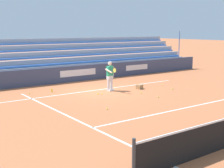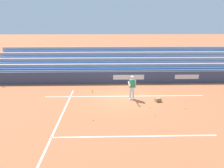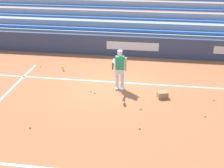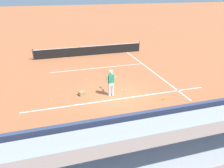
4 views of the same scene
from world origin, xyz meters
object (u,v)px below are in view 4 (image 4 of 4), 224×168
(tennis_ball_midcourt, at_px, (122,89))
(tennis_ball_far_left, at_px, (91,86))
(tennis_ball_far_right, at_px, (125,90))
(tennis_ball_by_box, at_px, (50,99))
(tennis_net, at_px, (89,51))
(tennis_player, at_px, (111,83))
(ball_box_cardboard, at_px, (82,93))
(tennis_ball_stray_back, at_px, (87,80))
(water_bottle, at_px, (164,99))
(tennis_ball_toward_net, at_px, (184,99))
(tennis_ball_near_player, at_px, (129,72))
(tennis_ball_on_baseline, at_px, (57,89))

(tennis_ball_midcourt, relative_size, tennis_ball_far_left, 1.00)
(tennis_ball_far_right, bearing_deg, tennis_ball_by_box, 179.56)
(tennis_ball_far_right, relative_size, tennis_net, 0.01)
(tennis_player, bearing_deg, ball_box_cardboard, 163.24)
(tennis_ball_stray_back, height_order, water_bottle, water_bottle)
(tennis_ball_stray_back, distance_m, water_bottle, 6.10)
(tennis_ball_far_right, xyz_separation_m, tennis_ball_toward_net, (3.06, -2.34, 0.00))
(tennis_ball_near_player, xyz_separation_m, water_bottle, (0.36, -5.09, 0.08))
(tennis_ball_on_baseline, xyz_separation_m, tennis_ball_near_player, (5.94, 1.63, 0.00))
(tennis_ball_on_baseline, distance_m, tennis_ball_near_player, 6.16)
(tennis_ball_near_player, bearing_deg, tennis_ball_far_left, -153.20)
(tennis_net, bearing_deg, tennis_ball_far_left, -100.69)
(tennis_ball_by_box, xyz_separation_m, tennis_ball_midcourt, (4.79, 0.08, 0.00))
(tennis_ball_stray_back, bearing_deg, water_bottle, -48.81)
(ball_box_cardboard, xyz_separation_m, tennis_ball_far_right, (2.96, -0.10, -0.10))
(ball_box_cardboard, distance_m, tennis_ball_far_right, 2.97)
(ball_box_cardboard, relative_size, tennis_ball_near_player, 6.06)
(ball_box_cardboard, relative_size, tennis_ball_far_right, 6.06)
(tennis_ball_far_left, bearing_deg, tennis_ball_toward_net, -34.08)
(tennis_ball_on_baseline, height_order, tennis_net, tennis_net)
(ball_box_cardboard, distance_m, tennis_net, 9.13)
(tennis_ball_by_box, distance_m, tennis_net, 9.89)
(tennis_ball_by_box, bearing_deg, tennis_ball_stray_back, 41.92)
(tennis_player, distance_m, tennis_ball_midcourt, 1.41)
(tennis_ball_toward_net, bearing_deg, tennis_ball_stray_back, 137.31)
(tennis_ball_far_right, distance_m, tennis_ball_on_baseline, 4.70)
(tennis_ball_on_baseline, relative_size, tennis_net, 0.01)
(tennis_ball_near_player, xyz_separation_m, tennis_net, (-2.15, 5.92, 0.46))
(tennis_ball_on_baseline, relative_size, water_bottle, 0.30)
(tennis_ball_far_right, bearing_deg, tennis_ball_stray_back, 131.18)
(tennis_ball_midcourt, height_order, tennis_net, tennis_net)
(tennis_player, bearing_deg, tennis_ball_near_player, 53.05)
(tennis_ball_on_baseline, bearing_deg, tennis_ball_midcourt, -16.44)
(ball_box_cardboard, height_order, tennis_ball_by_box, ball_box_cardboard)
(ball_box_cardboard, bearing_deg, tennis_ball_far_left, 53.83)
(ball_box_cardboard, height_order, tennis_ball_far_left, ball_box_cardboard)
(tennis_player, distance_m, tennis_ball_near_player, 4.42)
(tennis_ball_stray_back, height_order, tennis_ball_near_player, same)
(tennis_ball_toward_net, distance_m, tennis_net, 11.90)
(tennis_player, xyz_separation_m, tennis_ball_far_right, (1.15, 0.44, -0.86))
(tennis_ball_midcourt, height_order, tennis_ball_toward_net, same)
(tennis_ball_by_box, bearing_deg, tennis_player, -7.14)
(water_bottle, xyz_separation_m, tennis_net, (-2.51, 11.01, 0.38))
(tennis_ball_far_left, relative_size, water_bottle, 0.30)
(tennis_ball_near_player, bearing_deg, tennis_player, -126.95)
(tennis_ball_stray_back, bearing_deg, tennis_net, 76.79)
(tennis_ball_far_right, relative_size, tennis_ball_far_left, 1.00)
(tennis_ball_midcourt, distance_m, tennis_ball_toward_net, 4.07)
(tennis_player, height_order, tennis_ball_midcourt, tennis_player)
(tennis_ball_by_box, height_order, tennis_ball_toward_net, same)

